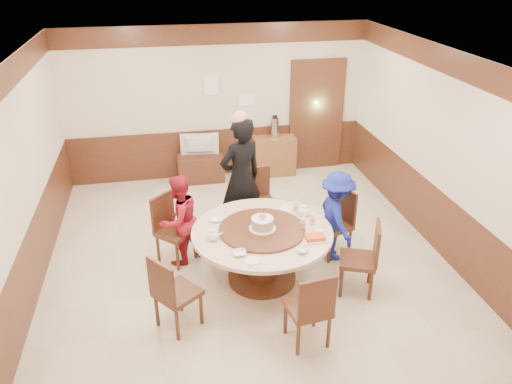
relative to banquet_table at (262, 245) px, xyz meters
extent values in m
plane|color=beige|center=(-0.10, 0.55, -0.53)|extent=(6.00, 6.00, 0.00)
plane|color=silver|center=(-0.10, 0.55, 2.27)|extent=(6.00, 6.00, 0.00)
cube|color=beige|center=(-0.10, 3.55, 0.87)|extent=(5.50, 0.04, 2.80)
cube|color=beige|center=(-0.10, -2.45, 0.87)|extent=(5.50, 0.04, 2.80)
cube|color=beige|center=(-2.85, 0.55, 0.87)|extent=(0.04, 6.00, 2.80)
cube|color=beige|center=(2.65, 0.55, 0.87)|extent=(0.04, 6.00, 2.80)
cube|color=#482416|center=(-0.10, 0.55, -0.08)|extent=(5.50, 6.00, 0.90)
cube|color=#482416|center=(-0.10, 0.55, 2.09)|extent=(5.50, 6.00, 0.35)
cube|color=#482416|center=(1.80, 3.50, 0.52)|extent=(1.05, 0.08, 2.18)
cube|color=#8AD58D|center=(1.80, 3.52, 0.52)|extent=(0.88, 0.02, 2.05)
cylinder|color=#482416|center=(0.00, 0.00, -0.50)|extent=(0.90, 0.90, 0.06)
cylinder|color=#482416|center=(0.00, 0.00, -0.18)|extent=(0.36, 0.36, 0.65)
cylinder|color=beige|center=(0.00, 0.00, 0.19)|extent=(1.80, 1.80, 0.05)
cylinder|color=#482416|center=(0.00, 0.00, 0.23)|extent=(1.10, 1.10, 0.03)
cube|color=#482416|center=(1.11, 0.43, -0.08)|extent=(0.56, 0.56, 0.06)
cube|color=#482416|center=(1.31, 0.50, 0.19)|extent=(0.17, 0.41, 0.50)
cube|color=#482416|center=(1.11, 0.43, -0.32)|extent=(0.36, 0.36, 0.42)
cube|color=#482416|center=(0.25, 1.29, -0.08)|extent=(0.49, 0.49, 0.06)
cube|color=#482416|center=(0.23, 1.50, 0.19)|extent=(0.42, 0.09, 0.50)
cube|color=#482416|center=(0.25, 1.29, -0.32)|extent=(0.36, 0.36, 0.42)
cube|color=#482416|center=(-1.08, 0.68, -0.08)|extent=(0.62, 0.62, 0.06)
cube|color=#482416|center=(-1.22, 0.83, 0.19)|extent=(0.33, 0.32, 0.50)
cube|color=#482416|center=(-1.08, 0.68, -0.32)|extent=(0.36, 0.36, 0.42)
cube|color=#482416|center=(-1.12, -0.68, -0.08)|extent=(0.62, 0.62, 0.06)
cube|color=#482416|center=(-1.29, -0.81, 0.19)|extent=(0.29, 0.36, 0.50)
cube|color=#482416|center=(-1.12, -0.68, -0.32)|extent=(0.36, 0.36, 0.42)
cube|color=#482416|center=(0.25, -1.22, -0.08)|extent=(0.50, 0.50, 0.06)
cube|color=#482416|center=(0.28, -1.42, 0.19)|extent=(0.42, 0.10, 0.50)
cube|color=#482416|center=(0.25, -1.22, -0.32)|extent=(0.36, 0.36, 0.42)
cube|color=#482416|center=(1.13, -0.45, -0.08)|extent=(0.57, 0.57, 0.06)
cube|color=#482416|center=(1.32, -0.53, 0.19)|extent=(0.19, 0.41, 0.50)
cube|color=#482416|center=(1.13, -0.45, -0.32)|extent=(0.36, 0.36, 0.42)
imported|color=black|center=(-0.07, 1.20, 0.40)|extent=(0.80, 0.68, 1.87)
imported|color=maroon|center=(-1.01, 0.66, 0.11)|extent=(0.80, 0.78, 1.29)
imported|color=navy|center=(1.11, 0.33, 0.12)|extent=(0.52, 0.86, 1.30)
cylinder|color=white|center=(0.00, -0.01, 0.25)|extent=(0.34, 0.34, 0.01)
cylinder|color=tan|center=(0.00, -0.01, 0.32)|extent=(0.27, 0.27, 0.13)
cylinder|color=white|center=(0.00, -0.01, 0.39)|extent=(0.28, 0.28, 0.01)
sphere|color=pink|center=(0.00, -0.01, 0.43)|extent=(0.08, 0.08, 0.08)
ellipsoid|color=white|center=(-0.64, -0.10, 0.28)|extent=(0.17, 0.15, 0.13)
ellipsoid|color=white|center=(0.62, 0.27, 0.28)|extent=(0.17, 0.15, 0.13)
imported|color=white|center=(-0.54, 0.35, 0.23)|extent=(0.15, 0.15, 0.04)
imported|color=white|center=(0.36, -0.58, 0.24)|extent=(0.15, 0.15, 0.05)
imported|color=white|center=(-0.38, -0.49, 0.24)|extent=(0.16, 0.16, 0.04)
imported|color=white|center=(0.69, -0.18, 0.24)|extent=(0.12, 0.12, 0.04)
cylinder|color=white|center=(-0.25, -0.65, 0.22)|extent=(0.18, 0.18, 0.01)
cylinder|color=white|center=(0.45, 0.50, 0.22)|extent=(0.18, 0.18, 0.01)
cube|color=white|center=(0.59, -0.35, 0.23)|extent=(0.30, 0.20, 0.02)
cube|color=red|center=(0.59, -0.35, 0.26)|extent=(0.24, 0.15, 0.04)
cylinder|color=silver|center=(0.52, -0.07, 0.30)|extent=(0.06, 0.06, 0.16)
cylinder|color=silver|center=(0.66, 0.01, 0.30)|extent=(0.06, 0.06, 0.16)
cylinder|color=silver|center=(0.54, 0.39, 0.30)|extent=(0.06, 0.06, 0.16)
cube|color=#482416|center=(-0.48, 3.30, -0.28)|extent=(0.85, 0.45, 0.50)
imported|color=gray|center=(-0.48, 3.30, 0.17)|extent=(0.71, 0.15, 0.41)
cube|color=brown|center=(0.93, 3.33, -0.16)|extent=(0.80, 0.40, 0.75)
cylinder|color=silver|center=(0.94, 3.33, 0.41)|extent=(0.15, 0.15, 0.38)
cube|color=white|center=(-0.20, 3.50, 1.22)|extent=(0.25, 0.00, 0.35)
cube|color=white|center=(0.45, 3.50, 0.92)|extent=(0.30, 0.00, 0.22)
camera|label=1|loc=(-1.14, -5.33, 3.44)|focal=35.00mm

